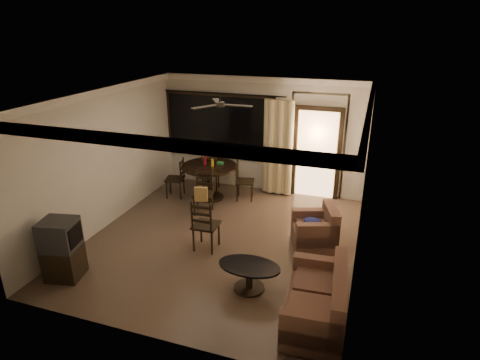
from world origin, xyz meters
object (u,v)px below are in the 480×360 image
(armchair, at_px, (317,230))
(dining_chair_west, at_px, (176,185))
(tv_cabinet, at_px, (62,249))
(dining_table, at_px, (209,172))
(dining_chair_east, at_px, (244,188))
(side_chair, at_px, (206,234))
(dining_chair_south, at_px, (203,200))
(coffee_table, at_px, (249,273))
(sofa, at_px, (319,302))
(dining_chair_north, at_px, (211,179))

(armchair, bearing_deg, dining_chair_west, 141.92)
(armchair, bearing_deg, tv_cabinet, -167.20)
(dining_chair_west, bearing_deg, dining_table, 90.06)
(dining_chair_east, relative_size, tv_cabinet, 0.91)
(armchair, relative_size, side_chair, 0.97)
(dining_chair_west, relative_size, dining_chair_east, 1.00)
(dining_table, xyz_separation_m, dining_chair_east, (0.81, 0.19, -0.36))
(dining_chair_south, bearing_deg, coffee_table, -65.06)
(coffee_table, bearing_deg, dining_chair_south, 127.86)
(dining_chair_east, height_order, dining_chair_south, same)
(dining_chair_east, distance_m, sofa, 4.37)
(dining_chair_west, xyz_separation_m, side_chair, (1.65, -2.02, 0.02))
(dining_chair_west, distance_m, armchair, 3.80)
(dining_chair_north, bearing_deg, side_chair, 97.82)
(tv_cabinet, relative_size, armchair, 1.06)
(dining_chair_east, bearing_deg, coffee_table, -173.70)
(dining_chair_west, relative_size, coffee_table, 0.96)
(dining_table, distance_m, side_chair, 2.38)
(dining_chair_west, bearing_deg, side_chair, 26.47)
(dining_chair_south, xyz_separation_m, dining_chair_north, (-0.37, 1.31, -0.02))
(dining_chair_north, bearing_deg, tv_cabinet, 65.85)
(dining_chair_south, bearing_deg, dining_chair_east, 45.70)
(dining_table, height_order, dining_chair_south, dining_table)
(dining_chair_west, height_order, dining_chair_east, same)
(sofa, distance_m, armchair, 2.12)
(dining_chair_north, relative_size, armchair, 0.97)
(sofa, height_order, armchair, sofa)
(dining_chair_north, bearing_deg, sofa, 116.53)
(coffee_table, bearing_deg, dining_chair_west, 133.49)
(sofa, xyz_separation_m, coffee_table, (-1.15, 0.40, -0.03))
(tv_cabinet, distance_m, side_chair, 2.45)
(dining_chair_north, distance_m, side_chair, 2.87)
(dining_chair_west, distance_m, dining_chair_south, 1.20)
(dining_chair_north, bearing_deg, coffee_table, 107.86)
(dining_table, xyz_separation_m, dining_chair_west, (-0.82, -0.19, -0.36))
(dining_table, relative_size, coffee_table, 1.32)
(coffee_table, bearing_deg, armchair, 64.58)
(sofa, bearing_deg, dining_table, 127.64)
(dining_table, bearing_deg, dining_chair_south, -77.17)
(dining_chair_west, distance_m, dining_chair_east, 1.67)
(dining_chair_west, xyz_separation_m, tv_cabinet, (-0.21, -3.59, 0.24))
(dining_chair_north, height_order, coffee_table, dining_chair_north)
(sofa, relative_size, side_chair, 1.53)
(dining_chair_east, xyz_separation_m, sofa, (2.30, -3.71, 0.04))
(dining_chair_east, bearing_deg, tv_cabinet, 142.22)
(side_chair, bearing_deg, tv_cabinet, 39.20)
(dining_chair_east, xyz_separation_m, armchair, (1.96, -1.62, 0.04))
(dining_chair_east, height_order, sofa, dining_chair_east)
(tv_cabinet, bearing_deg, dining_chair_north, 66.59)
(dining_chair_west, height_order, armchair, dining_chair_west)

